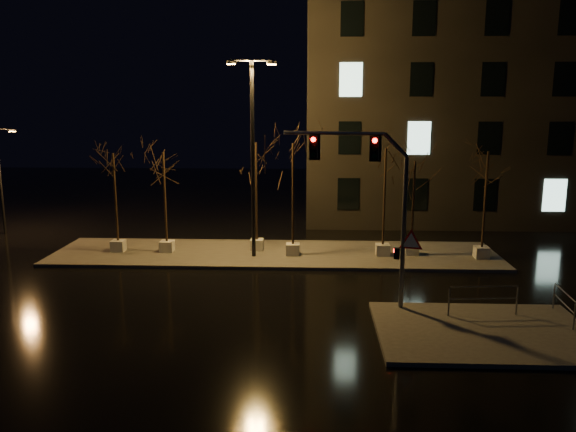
{
  "coord_description": "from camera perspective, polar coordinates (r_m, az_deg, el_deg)",
  "views": [
    {
      "loc": [
        1.84,
        -21.02,
        7.36
      ],
      "look_at": [
        0.84,
        2.02,
        2.8
      ],
      "focal_mm": 35.0,
      "sensor_mm": 36.0,
      "label": 1
    }
  ],
  "objects": [
    {
      "name": "building",
      "position": [
        40.87,
        20.16,
        10.71
      ],
      "size": [
        25.0,
        12.0,
        15.0
      ],
      "primitive_type": "cube",
      "color": "black",
      "rests_on": "ground"
    },
    {
      "name": "tree_6",
      "position": [
        27.88,
        19.54,
        3.89
      ],
      "size": [
        1.8,
        1.8,
        5.25
      ],
      "color": "beige",
      "rests_on": "median"
    },
    {
      "name": "guard_rail_b",
      "position": [
        21.6,
        26.25,
        -7.79
      ],
      "size": [
        0.21,
        2.01,
        0.96
      ],
      "rotation": [
        0.0,
        0.0,
        1.49
      ],
      "color": "slate",
      "rests_on": "sidewalk_corner"
    },
    {
      "name": "guard_rail_a",
      "position": [
        20.83,
        19.23,
        -7.7
      ],
      "size": [
        2.46,
        0.27,
        1.06
      ],
      "rotation": [
        0.0,
        0.0,
        0.09
      ],
      "color": "slate",
      "rests_on": "sidewalk_corner"
    },
    {
      "name": "traffic_signal_mast",
      "position": [
        20.11,
        8.9,
        2.27
      ],
      "size": [
        5.03,
        1.3,
        6.3
      ],
      "rotation": [
        0.0,
        0.0,
        -0.23
      ],
      "color": "slate",
      "rests_on": "sidewalk_corner"
    },
    {
      "name": "tree_4",
      "position": [
        27.19,
        9.84,
        4.41
      ],
      "size": [
        1.8,
        1.8,
        5.38
      ],
      "color": "beige",
      "rests_on": "median"
    },
    {
      "name": "ground",
      "position": [
        22.34,
        -2.39,
        -8.06
      ],
      "size": [
        90.0,
        90.0,
        0.0
      ],
      "primitive_type": "plane",
      "color": "black",
      "rests_on": "ground"
    },
    {
      "name": "median",
      "position": [
        28.04,
        -1.36,
        -3.88
      ],
      "size": [
        22.0,
        5.0,
        0.15
      ],
      "primitive_type": "cube",
      "color": "#43403C",
      "rests_on": "ground"
    },
    {
      "name": "sidewalk_corner",
      "position": [
        19.8,
        19.28,
        -11.06
      ],
      "size": [
        7.0,
        5.0,
        0.15
      ],
      "primitive_type": "cube",
      "color": "#43403C",
      "rests_on": "ground"
    },
    {
      "name": "tree_5",
      "position": [
        27.62,
        12.69,
        3.38
      ],
      "size": [
        1.8,
        1.8,
        4.73
      ],
      "color": "beige",
      "rests_on": "median"
    },
    {
      "name": "tree_3",
      "position": [
        26.84,
        0.51,
        4.84
      ],
      "size": [
        1.8,
        1.8,
        5.6
      ],
      "color": "beige",
      "rests_on": "median"
    },
    {
      "name": "tree_0",
      "position": [
        28.89,
        -17.25,
        3.97
      ],
      "size": [
        1.8,
        1.8,
        5.05
      ],
      "color": "beige",
      "rests_on": "median"
    },
    {
      "name": "tree_1",
      "position": [
        28.13,
        -12.49,
        4.12
      ],
      "size": [
        1.8,
        1.8,
        5.12
      ],
      "color": "beige",
      "rests_on": "median"
    },
    {
      "name": "tree_2",
      "position": [
        27.83,
        -3.27,
        5.02
      ],
      "size": [
        1.8,
        1.8,
        5.58
      ],
      "color": "beige",
      "rests_on": "median"
    },
    {
      "name": "streetlight_far",
      "position": [
        36.26,
        -27.11,
        3.6
      ],
      "size": [
        1.2,
        0.33,
        6.09
      ],
      "rotation": [
        0.0,
        0.0,
        0.13
      ],
      "color": "black",
      "rests_on": "ground"
    },
    {
      "name": "streetlight_main",
      "position": [
        26.53,
        -3.62,
        7.13
      ],
      "size": [
        2.31,
        0.66,
        9.27
      ],
      "rotation": [
        0.0,
        0.0,
        0.18
      ],
      "color": "black",
      "rests_on": "median"
    }
  ]
}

